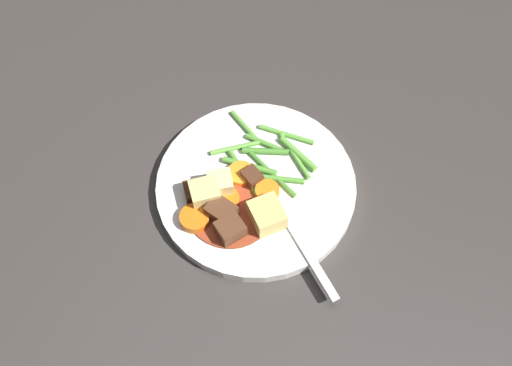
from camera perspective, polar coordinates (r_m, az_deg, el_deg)
ground_plane at (r=0.74m, az=0.00°, el=-0.62°), size 3.00×3.00×0.00m
dinner_plate at (r=0.73m, az=0.00°, el=-0.31°), size 0.25×0.25×0.02m
stew_sauce at (r=0.71m, az=-2.51°, el=-2.46°), size 0.11×0.11×0.00m
carrot_slice_0 at (r=0.71m, az=-2.99°, el=-1.66°), size 0.05×0.05×0.01m
carrot_slice_1 at (r=0.70m, az=-6.02°, el=-3.47°), size 0.05×0.05×0.01m
carrot_slice_2 at (r=0.73m, az=-1.45°, el=0.96°), size 0.04×0.04×0.01m
carrot_slice_3 at (r=0.71m, az=1.10°, el=-0.84°), size 0.04×0.04×0.01m
potato_chunk_0 at (r=0.71m, az=-3.52°, el=-0.14°), size 0.04×0.04×0.03m
potato_chunk_1 at (r=0.70m, az=-5.02°, el=-1.06°), size 0.05×0.05×0.03m
potato_chunk_2 at (r=0.69m, az=1.07°, el=-3.15°), size 0.05×0.05×0.03m
meat_chunk_0 at (r=0.69m, az=-3.43°, el=-2.85°), size 0.03×0.04×0.02m
meat_chunk_1 at (r=0.68m, az=-2.54°, el=-4.57°), size 0.04×0.04×0.02m
meat_chunk_2 at (r=0.71m, az=-6.12°, el=-0.82°), size 0.03×0.03×0.02m
meat_chunk_3 at (r=0.72m, az=-0.47°, el=0.44°), size 0.03×0.03×0.02m
green_bean_0 at (r=0.72m, az=-1.20°, el=0.35°), size 0.05×0.08×0.01m
green_bean_1 at (r=0.75m, az=0.93°, el=3.14°), size 0.03×0.06×0.01m
green_bean_2 at (r=0.74m, az=4.15°, el=2.87°), size 0.03×0.06×0.01m
green_bean_3 at (r=0.75m, az=-1.92°, el=3.51°), size 0.05×0.05×0.01m
green_bean_4 at (r=0.75m, az=1.08°, el=3.82°), size 0.01×0.06×0.01m
green_bean_5 at (r=0.73m, az=1.61°, el=0.89°), size 0.03×0.08×0.01m
green_bean_6 at (r=0.77m, az=-1.16°, el=5.63°), size 0.03×0.05×0.01m
green_bean_7 at (r=0.72m, az=2.44°, el=0.41°), size 0.03×0.06×0.01m
green_bean_8 at (r=0.76m, az=3.03°, el=4.76°), size 0.02×0.08×0.01m
green_bean_9 at (r=0.74m, az=3.83°, el=2.65°), size 0.05×0.06×0.01m
green_bean_10 at (r=0.73m, az=-0.63°, el=1.66°), size 0.02×0.07×0.01m
fork at (r=0.69m, az=3.86°, el=-4.89°), size 0.11×0.15×0.00m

